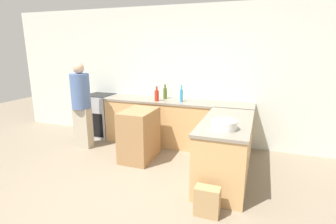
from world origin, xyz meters
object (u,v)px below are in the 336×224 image
object	(u,v)px
mixing_bowl	(224,125)
paper_bag	(207,201)
olive_oil_bottle	(165,93)
hot_sauce_bottle	(157,95)
range_oven	(101,115)
dish_soap_bottle	(181,95)
island_table	(139,135)
person_by_range	(81,103)

from	to	relation	value
mixing_bowl	paper_bag	size ratio (longest dim) A/B	0.92
olive_oil_bottle	hot_sauce_bottle	size ratio (longest dim) A/B	1.01
range_oven	dish_soap_bottle	distance (m)	1.96
mixing_bowl	dish_soap_bottle	bearing A→B (deg)	124.92
hot_sauce_bottle	mixing_bowl	bearing A→B (deg)	-42.67
island_table	olive_oil_bottle	world-z (taller)	olive_oil_bottle
mixing_bowl	paper_bag	bearing A→B (deg)	-98.20
mixing_bowl	dish_soap_bottle	xyz separation A→B (m)	(-1.01, 1.44, 0.07)
island_table	hot_sauce_bottle	bearing A→B (deg)	86.40
island_table	hot_sauce_bottle	xyz separation A→B (m)	(0.04, 0.71, 0.58)
hot_sauce_bottle	paper_bag	xyz separation A→B (m)	(1.40, -1.89, -0.84)
range_oven	mixing_bowl	xyz separation A→B (m)	(2.88, -1.51, 0.51)
range_oven	paper_bag	size ratio (longest dim) A/B	2.58
mixing_bowl	dish_soap_bottle	world-z (taller)	dish_soap_bottle
mixing_bowl	olive_oil_bottle	world-z (taller)	olive_oil_bottle
dish_soap_bottle	person_by_range	xyz separation A→B (m)	(-1.78, -0.65, -0.15)
mixing_bowl	olive_oil_bottle	size ratio (longest dim) A/B	1.14
range_oven	dish_soap_bottle	bearing A→B (deg)	-2.23
mixing_bowl	range_oven	bearing A→B (deg)	152.29
hot_sauce_bottle	paper_bag	world-z (taller)	hot_sauce_bottle
person_by_range	mixing_bowl	bearing A→B (deg)	-15.81
island_table	olive_oil_bottle	bearing A→B (deg)	83.71
mixing_bowl	island_table	bearing A→B (deg)	156.76
person_by_range	olive_oil_bottle	bearing A→B (deg)	31.64
dish_soap_bottle	person_by_range	size ratio (longest dim) A/B	0.20
paper_bag	person_by_range	bearing A→B (deg)	154.04
olive_oil_bottle	paper_bag	xyz separation A→B (m)	(1.33, -2.17, -0.84)
olive_oil_bottle	mixing_bowl	bearing A→B (deg)	-49.37
range_oven	dish_soap_bottle	size ratio (longest dim) A/B	2.87
hot_sauce_bottle	island_table	bearing A→B (deg)	-93.60
range_oven	olive_oil_bottle	xyz separation A→B (m)	(1.47, 0.13, 0.56)
range_oven	hot_sauce_bottle	size ratio (longest dim) A/B	3.23
mixing_bowl	hot_sauce_bottle	size ratio (longest dim) A/B	1.15
island_table	mixing_bowl	size ratio (longest dim) A/B	2.70
range_oven	mixing_bowl	world-z (taller)	mixing_bowl
mixing_bowl	person_by_range	bearing A→B (deg)	164.19
olive_oil_bottle	paper_bag	distance (m)	2.68
person_by_range	paper_bag	world-z (taller)	person_by_range
hot_sauce_bottle	person_by_range	distance (m)	1.44
dish_soap_bottle	hot_sauce_bottle	bearing A→B (deg)	-169.88
range_oven	hot_sauce_bottle	xyz separation A→B (m)	(1.41, -0.16, 0.56)
dish_soap_bottle	person_by_range	world-z (taller)	person_by_range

